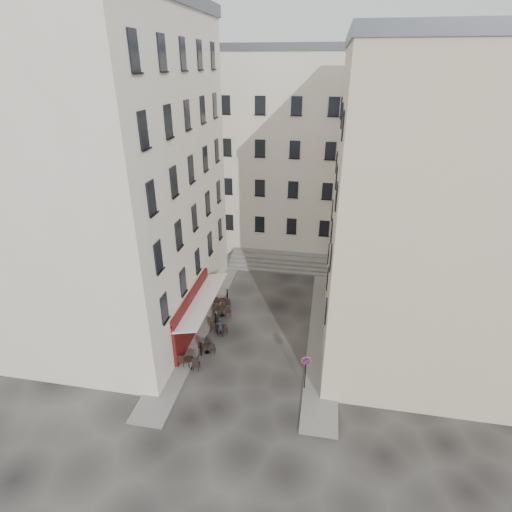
% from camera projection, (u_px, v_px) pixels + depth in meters
% --- Properties ---
extents(ground, '(90.00, 90.00, 0.00)m').
position_uv_depth(ground, '(253.00, 351.00, 26.33)').
color(ground, black).
rests_on(ground, ground).
extents(sidewalk_left, '(2.00, 22.00, 0.12)m').
position_uv_depth(sidewalk_left, '(205.00, 310.00, 30.57)').
color(sidewalk_left, slate).
rests_on(sidewalk_left, ground).
extents(sidewalk_right, '(2.00, 18.00, 0.12)m').
position_uv_depth(sidewalk_right, '(323.00, 331.00, 28.23)').
color(sidewalk_right, slate).
rests_on(sidewalk_right, ground).
extents(building_left, '(12.20, 16.20, 20.60)m').
position_uv_depth(building_left, '(104.00, 179.00, 26.19)').
color(building_left, beige).
rests_on(building_left, ground).
extents(building_right, '(12.20, 14.20, 18.60)m').
position_uv_depth(building_right, '(437.00, 210.00, 23.67)').
color(building_right, beige).
rests_on(building_right, ground).
extents(building_back, '(18.20, 10.20, 18.60)m').
position_uv_depth(building_back, '(279.00, 151.00, 39.25)').
color(building_back, beige).
rests_on(building_back, ground).
extents(cafe_storefront, '(1.74, 7.30, 3.50)m').
position_uv_depth(cafe_storefront, '(193.00, 312.00, 27.09)').
color(cafe_storefront, '#4A0A0C').
rests_on(cafe_storefront, ground).
extents(stone_steps, '(9.00, 3.15, 0.80)m').
position_uv_depth(stone_steps, '(278.00, 262.00, 37.29)').
color(stone_steps, slate).
rests_on(stone_steps, ground).
extents(bollard_near, '(0.12, 0.12, 0.98)m').
position_uv_depth(bollard_near, '(201.00, 349.00, 25.74)').
color(bollard_near, black).
rests_on(bollard_near, ground).
extents(bollard_mid, '(0.12, 0.12, 0.98)m').
position_uv_depth(bollard_mid, '(215.00, 318.00, 28.84)').
color(bollard_mid, black).
rests_on(bollard_mid, ground).
extents(bollard_far, '(0.12, 0.12, 0.98)m').
position_uv_depth(bollard_far, '(227.00, 293.00, 31.94)').
color(bollard_far, black).
rests_on(bollard_far, ground).
extents(no_parking_sign, '(0.54, 0.13, 2.38)m').
position_uv_depth(no_parking_sign, '(306.00, 367.00, 22.51)').
color(no_parking_sign, black).
rests_on(no_parking_sign, ground).
extents(bistro_table_a, '(1.39, 0.65, 0.98)m').
position_uv_depth(bistro_table_a, '(189.00, 362.00, 24.64)').
color(bistro_table_a, black).
rests_on(bistro_table_a, ground).
extents(bistro_table_b, '(1.16, 0.54, 0.82)m').
position_uv_depth(bistro_table_b, '(207.00, 348.00, 26.02)').
color(bistro_table_b, black).
rests_on(bistro_table_b, ground).
extents(bistro_table_c, '(1.23, 0.58, 0.87)m').
position_uv_depth(bistro_table_c, '(219.00, 327.00, 27.95)').
color(bistro_table_c, black).
rests_on(bistro_table_c, ground).
extents(bistro_table_d, '(1.37, 0.64, 0.96)m').
position_uv_depth(bistro_table_d, '(222.00, 310.00, 29.80)').
color(bistro_table_d, black).
rests_on(bistro_table_d, ground).
extents(bistro_table_e, '(1.34, 0.63, 0.95)m').
position_uv_depth(bistro_table_e, '(222.00, 303.00, 30.78)').
color(bistro_table_e, black).
rests_on(bistro_table_e, ground).
extents(pedestrian, '(0.66, 0.54, 1.57)m').
position_uv_depth(pedestrian, '(220.00, 327.00, 27.43)').
color(pedestrian, black).
rests_on(pedestrian, ground).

